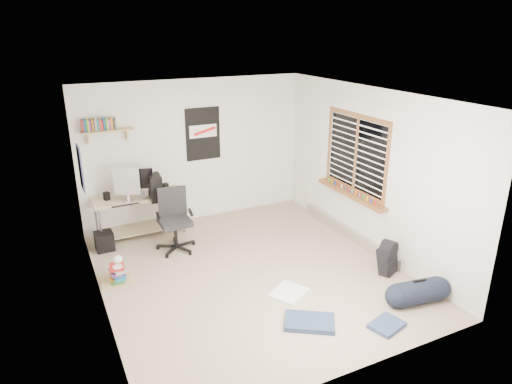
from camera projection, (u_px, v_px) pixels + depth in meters
name	position (u px, v px, depth m)	size (l,w,h in m)	color
floor	(250.00, 273.00, 6.52)	(4.00, 4.50, 0.01)	gray
ceiling	(250.00, 95.00, 5.66)	(4.00, 4.50, 0.01)	white
back_wall	(195.00, 151.00, 7.99)	(4.00, 0.01, 2.50)	silver
left_wall	(93.00, 216.00, 5.26)	(0.01, 4.50, 2.50)	silver
right_wall	(369.00, 171.00, 6.91)	(0.01, 4.50, 2.50)	silver
desk	(140.00, 214.00, 7.62)	(1.47, 0.64, 0.67)	tan
monitor_left	(127.00, 190.00, 7.16)	(0.40, 0.10, 0.44)	#A9AAAF
monitor_right	(143.00, 187.00, 7.38)	(0.35, 0.09, 0.39)	#A4A4A9
pc_tower	(155.00, 187.00, 7.32)	(0.19, 0.39, 0.41)	black
keyboard	(125.00, 204.00, 7.18)	(0.43, 0.15, 0.02)	black
speaker_left	(107.00, 197.00, 7.27)	(0.08, 0.08, 0.16)	black
speaker_right	(165.00, 188.00, 7.64)	(0.09, 0.09, 0.18)	black
office_chair	(175.00, 221.00, 7.03)	(0.64, 0.64, 0.98)	black
wall_shelf	(108.00, 131.00, 7.11)	(0.80, 0.22, 0.24)	tan
poster_back_wall	(203.00, 134.00, 7.93)	(0.62, 0.03, 0.92)	black
poster_left_wall	(80.00, 168.00, 6.20)	(0.02, 0.42, 0.60)	navy
window	(355.00, 154.00, 7.07)	(0.10, 1.50, 1.26)	brown
baseboard_heater	(349.00, 233.00, 7.54)	(0.08, 2.50, 0.18)	#B7B2A8
backpack	(387.00, 260.00, 6.46)	(0.29, 0.23, 0.39)	black
duffel_bag	(418.00, 293.00, 5.76)	(0.31, 0.31, 0.61)	black
tshirt	(288.00, 293.00, 5.98)	(0.46, 0.38, 0.04)	white
jeans_a	(310.00, 322.00, 5.37)	(0.58, 0.37, 0.06)	navy
jeans_b	(387.00, 325.00, 5.33)	(0.39, 0.30, 0.05)	navy
book_stack	(116.00, 271.00, 6.25)	(0.45, 0.37, 0.31)	brown
desk_lamp	(116.00, 257.00, 6.16)	(0.13, 0.22, 0.22)	silver
subwoofer	(104.00, 241.00, 7.14)	(0.27, 0.27, 0.31)	black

